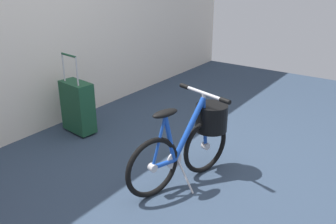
{
  "coord_description": "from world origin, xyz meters",
  "views": [
    {
      "loc": [
        -2.22,
        -1.17,
        1.63
      ],
      "look_at": [
        -0.04,
        0.36,
        0.55
      ],
      "focal_mm": 39.12,
      "sensor_mm": 36.0,
      "label": 1
    }
  ],
  "objects": [
    {
      "name": "rolling_suitcase",
      "position": [
        0.09,
        1.58,
        0.28
      ],
      "size": [
        0.22,
        0.38,
        0.83
      ],
      "color": "#19472D",
      "rests_on": "ground_plane"
    },
    {
      "name": "folding_bike_foreground",
      "position": [
        0.02,
        0.16,
        0.36
      ],
      "size": [
        1.0,
        0.52,
        0.73
      ],
      "color": "black",
      "rests_on": "ground_plane"
    },
    {
      "name": "ground_plane",
      "position": [
        0.0,
        0.0,
        0.0
      ],
      "size": [
        7.12,
        7.12,
        0.0
      ],
      "primitive_type": "plane",
      "color": "#2D3D51"
    }
  ]
}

